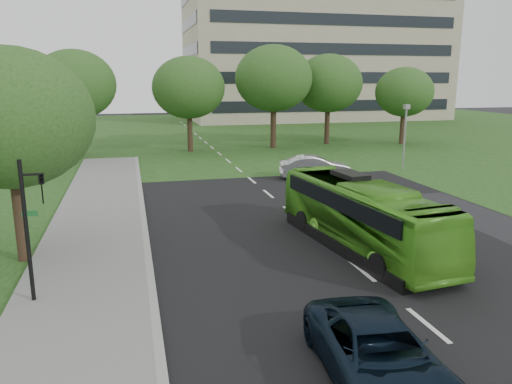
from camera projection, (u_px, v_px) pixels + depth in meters
ground at (338, 252)px, 19.09m from camera, size 160.00×160.00×0.00m
street_surfaces at (222, 159)px, 40.49m from camera, size 120.00×120.00×0.15m
office_building at (314, 39)px, 80.07m from camera, size 40.10×20.10×25.00m
tree_park_a at (75, 85)px, 40.59m from camera, size 6.61×6.61×8.79m
tree_park_b at (189, 88)px, 43.72m from camera, size 6.39×6.39×8.37m
tree_park_c at (274, 78)px, 45.84m from camera, size 7.14×7.14×9.48m
tree_park_d at (328, 83)px, 48.80m from camera, size 6.65×6.65×8.80m
tree_park_e at (404, 92)px, 49.00m from camera, size 5.66×5.66×7.54m
tree_side_near at (9, 118)px, 17.06m from camera, size 5.71×5.71×7.59m
bus at (361, 215)px, 19.23m from camera, size 3.32×9.72×2.65m
sedan at (315, 167)px, 32.73m from camera, size 4.86×2.52×1.52m
suv at (378, 354)px, 10.77m from camera, size 2.67×5.08×1.36m
traffic_light at (31, 221)px, 14.14m from camera, size 0.70×0.21×4.31m
camera_pole at (405, 128)px, 35.43m from camera, size 0.39×0.34×4.67m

